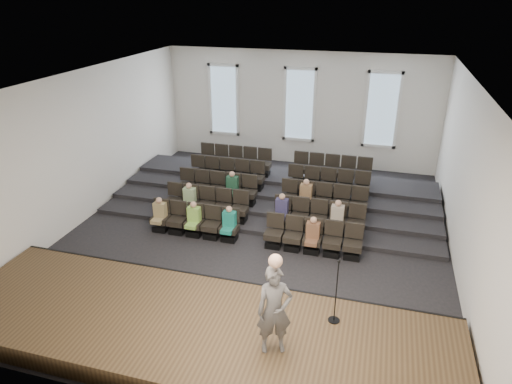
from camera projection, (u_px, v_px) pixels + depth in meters
ground at (256, 234)px, 14.94m from camera, size 14.00×14.00×0.00m
ceiling at (256, 79)px, 12.89m from camera, size 12.00×14.00×0.02m
wall_back at (300, 109)px, 20.08m from camera, size 12.00×0.04×5.00m
wall_front at (145, 302)px, 7.75m from camera, size 12.00×0.04×5.00m
wall_left at (85, 146)px, 15.41m from camera, size 0.04×14.00×5.00m
wall_right at (469, 184)px, 12.42m from camera, size 0.04×14.00×5.00m
stage at (196, 331)px, 10.36m from camera, size 11.80×3.60×0.50m
stage_lip at (222, 286)px, 11.91m from camera, size 11.80×0.06×0.52m
risers at (279, 191)px, 17.64m from camera, size 11.80×4.80×0.60m
seating_rows at (268, 196)px, 16.01m from camera, size 6.80×4.70×1.67m
windows at (299, 105)px, 19.94m from camera, size 8.44×0.10×3.24m
audience at (248, 208)px, 14.89m from camera, size 6.05×2.64×1.10m
speaker at (274, 310)px, 9.10m from camera, size 0.85×0.71×1.98m
mic_stand at (335, 303)px, 10.12m from camera, size 0.27×0.27×1.61m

